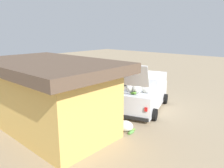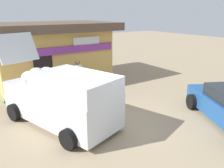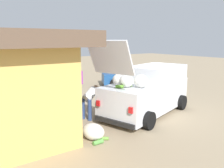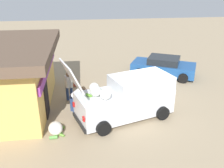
{
  "view_description": "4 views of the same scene",
  "coord_description": "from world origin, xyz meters",
  "views": [
    {
      "loc": [
        -8.02,
        11.73,
        4.46
      ],
      "look_at": [
        0.68,
        1.73,
        1.25
      ],
      "focal_mm": 35.17,
      "sensor_mm": 36.0,
      "label": 1
    },
    {
      "loc": [
        -4.1,
        -5.76,
        3.76
      ],
      "look_at": [
        1.25,
        1.99,
        0.76
      ],
      "focal_mm": 36.28,
      "sensor_mm": 36.0,
      "label": 2
    },
    {
      "loc": [
        -8.17,
        7.72,
        2.98
      ],
      "look_at": [
        0.9,
        1.33,
        0.88
      ],
      "focal_mm": 37.49,
      "sensor_mm": 36.0,
      "label": 3
    },
    {
      "loc": [
        -11.17,
        3.21,
        5.84
      ],
      "look_at": [
        -0.09,
        1.67,
        1.11
      ],
      "focal_mm": 39.11,
      "sensor_mm": 36.0,
      "label": 4
    }
  ],
  "objects": [
    {
      "name": "parked_sedan",
      "position": [
        3.6,
        -2.3,
        0.59
      ],
      "size": [
        3.53,
        4.46,
        1.24
      ],
      "color": "#1E4C8C",
      "rests_on": "ground_plane"
    },
    {
      "name": "delivery_van",
      "position": [
        -1.41,
        1.16,
        0.96
      ],
      "size": [
        3.06,
        5.08,
        2.98
      ],
      "color": "silver",
      "rests_on": "ground_plane"
    },
    {
      "name": "vendor_standing",
      "position": [
        0.54,
        3.82,
        0.92
      ],
      "size": [
        0.48,
        0.48,
        1.59
      ],
      "color": "navy",
      "rests_on": "ground_plane"
    },
    {
      "name": "unloaded_banana_pile",
      "position": [
        -2.4,
        4.33,
        0.23
      ],
      "size": [
        0.89,
        0.74,
        0.49
      ],
      "color": "silver",
      "rests_on": "ground_plane"
    },
    {
      "name": "paint_bucket",
      "position": [
        2.52,
        3.52,
        0.19
      ],
      "size": [
        0.27,
        0.27,
        0.38
      ],
      "primitive_type": "cylinder",
      "color": "#BF3F33",
      "rests_on": "ground_plane"
    },
    {
      "name": "customer_bending",
      "position": [
        -0.63,
        3.44,
        0.78
      ],
      "size": [
        0.66,
        0.79,
        1.24
      ],
      "color": "navy",
      "rests_on": "ground_plane"
    },
    {
      "name": "ground_plane",
      "position": [
        0.0,
        0.0,
        0.0
      ],
      "size": [
        60.0,
        60.0,
        0.0
      ],
      "primitive_type": "plane",
      "color": "#9E896B"
    },
    {
      "name": "storefront_bar",
      "position": [
        0.28,
        6.43,
        1.69
      ],
      "size": [
        6.91,
        4.29,
        3.21
      ],
      "color": "#E0B259",
      "rests_on": "ground_plane"
    }
  ]
}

